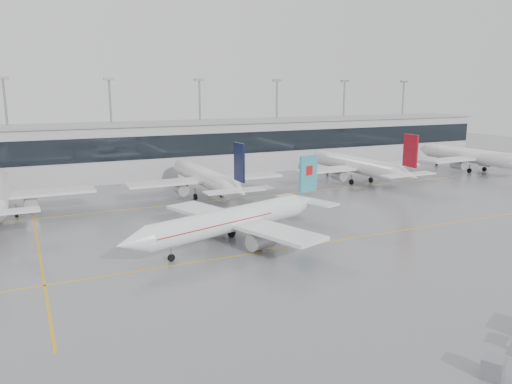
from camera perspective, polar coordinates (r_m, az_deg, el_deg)
name	(u,v)px	position (r m, az deg, el deg)	size (l,w,h in m)	color
ground	(296,247)	(64.83, 4.60, -6.27)	(320.00, 320.00, 0.00)	slate
taxi_line_main	(296,247)	(64.83, 4.60, -6.26)	(120.00, 0.25, 0.01)	orange
taxi_line_north	(213,201)	(91.10, -4.89, -1.02)	(120.00, 0.25, 0.01)	orange
taxi_line_cross	(38,245)	(71.11, -23.63, -5.61)	(0.25, 60.00, 0.01)	orange
terminal	(165,149)	(120.21, -10.36, 4.81)	(180.00, 15.00, 12.00)	#AAAAAE
terminal_glass	(174,146)	(112.81, -9.37, 5.17)	(180.00, 0.20, 5.00)	black
terminal_roof	(164,123)	(119.65, -10.47, 7.75)	(182.00, 16.00, 0.40)	gray
light_masts	(157,117)	(125.38, -11.22, 8.42)	(156.40, 1.00, 22.60)	gray
air_canada_jet	(238,219)	(65.36, -2.12, -3.11)	(33.21, 26.56, 10.40)	white
parked_jet_c	(206,178)	(93.77, -5.72, 1.64)	(29.64, 36.96, 11.72)	white
parked_jet_d	(358,166)	(110.45, 11.63, 2.97)	(29.64, 36.96, 11.72)	white
parked_jet_e	(474,156)	(134.38, 23.66, 3.74)	(29.64, 36.96, 11.72)	white
gse_unit	(493,368)	(40.60, 25.45, -17.69)	(1.52, 1.41, 1.52)	slate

